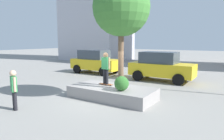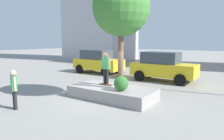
{
  "view_description": "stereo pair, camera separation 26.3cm",
  "coord_description": "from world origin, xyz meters",
  "px_view_note": "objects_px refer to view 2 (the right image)",
  "views": [
    {
      "loc": [
        5.83,
        -8.63,
        3.0
      ],
      "look_at": [
        0.24,
        0.16,
        1.51
      ],
      "focal_mm": 32.69,
      "sensor_mm": 36.0,
      "label": 1
    },
    {
      "loc": [
        6.05,
        -8.49,
        3.0
      ],
      "look_at": [
        0.24,
        0.16,
        1.51
      ],
      "focal_mm": 32.69,
      "sensor_mm": 36.0,
      "label": 2
    }
  ],
  "objects_px": {
    "plaza_tree": "(121,8)",
    "skateboard": "(106,84)",
    "skateboarder": "(106,66)",
    "passerby_with_bag": "(14,87)",
    "planter_ledge": "(112,93)",
    "taxi_cab": "(98,61)",
    "sedan_parked": "(163,66)"
  },
  "relations": [
    {
      "from": "skateboard",
      "to": "sedan_parked",
      "type": "height_order",
      "value": "sedan_parked"
    },
    {
      "from": "sedan_parked",
      "to": "planter_ledge",
      "type": "bearing_deg",
      "value": -95.06
    },
    {
      "from": "skateboarder",
      "to": "skateboard",
      "type": "bearing_deg",
      "value": 0.0
    },
    {
      "from": "plaza_tree",
      "to": "passerby_with_bag",
      "type": "bearing_deg",
      "value": -130.19
    },
    {
      "from": "skateboard",
      "to": "taxi_cab",
      "type": "distance_m",
      "value": 8.13
    },
    {
      "from": "plaza_tree",
      "to": "skateboard",
      "type": "distance_m",
      "value": 4.06
    },
    {
      "from": "skateboarder",
      "to": "passerby_with_bag",
      "type": "bearing_deg",
      "value": -117.52
    },
    {
      "from": "planter_ledge",
      "to": "taxi_cab",
      "type": "relative_size",
      "value": 0.96
    },
    {
      "from": "planter_ledge",
      "to": "passerby_with_bag",
      "type": "distance_m",
      "value": 4.67
    },
    {
      "from": "passerby_with_bag",
      "to": "planter_ledge",
      "type": "bearing_deg",
      "value": 55.54
    },
    {
      "from": "plaza_tree",
      "to": "sedan_parked",
      "type": "relative_size",
      "value": 1.14
    },
    {
      "from": "planter_ledge",
      "to": "plaza_tree",
      "type": "bearing_deg",
      "value": -5.51
    },
    {
      "from": "planter_ledge",
      "to": "passerby_with_bag",
      "type": "bearing_deg",
      "value": -124.46
    },
    {
      "from": "skateboard",
      "to": "skateboarder",
      "type": "height_order",
      "value": "skateboarder"
    },
    {
      "from": "planter_ledge",
      "to": "taxi_cab",
      "type": "height_order",
      "value": "taxi_cab"
    },
    {
      "from": "plaza_tree",
      "to": "taxi_cab",
      "type": "bearing_deg",
      "value": 135.13
    },
    {
      "from": "skateboard",
      "to": "passerby_with_bag",
      "type": "height_order",
      "value": "passerby_with_bag"
    },
    {
      "from": "skateboarder",
      "to": "sedan_parked",
      "type": "relative_size",
      "value": 0.36
    },
    {
      "from": "plaza_tree",
      "to": "passerby_with_bag",
      "type": "height_order",
      "value": "plaza_tree"
    },
    {
      "from": "planter_ledge",
      "to": "skateboarder",
      "type": "height_order",
      "value": "skateboarder"
    },
    {
      "from": "skateboarder",
      "to": "taxi_cab",
      "type": "relative_size",
      "value": 0.37
    },
    {
      "from": "sedan_parked",
      "to": "passerby_with_bag",
      "type": "relative_size",
      "value": 2.68
    },
    {
      "from": "skateboarder",
      "to": "sedan_parked",
      "type": "xyz_separation_m",
      "value": [
        1.06,
        5.83,
        -0.55
      ]
    },
    {
      "from": "planter_ledge",
      "to": "plaza_tree",
      "type": "xyz_separation_m",
      "value": [
        0.56,
        -0.05,
        4.26
      ]
    },
    {
      "from": "plaza_tree",
      "to": "sedan_parked",
      "type": "height_order",
      "value": "plaza_tree"
    },
    {
      "from": "sedan_parked",
      "to": "passerby_with_bag",
      "type": "bearing_deg",
      "value": -107.74
    },
    {
      "from": "planter_ledge",
      "to": "taxi_cab",
      "type": "distance_m",
      "value": 8.65
    },
    {
      "from": "taxi_cab",
      "to": "skateboarder",
      "type": "bearing_deg",
      "value": -49.02
    },
    {
      "from": "plaza_tree",
      "to": "skateboard",
      "type": "bearing_deg",
      "value": 167.02
    },
    {
      "from": "skateboarder",
      "to": "taxi_cab",
      "type": "bearing_deg",
      "value": 130.98
    },
    {
      "from": "plaza_tree",
      "to": "sedan_parked",
      "type": "bearing_deg",
      "value": 90.23
    },
    {
      "from": "taxi_cab",
      "to": "planter_ledge",
      "type": "bearing_deg",
      "value": -47.23
    }
  ]
}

